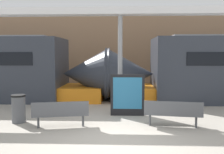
{
  "coord_description": "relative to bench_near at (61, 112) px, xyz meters",
  "views": [
    {
      "loc": [
        0.19,
        -6.38,
        2.27
      ],
      "look_at": [
        -0.22,
        3.35,
        1.4
      ],
      "focal_mm": 40.0,
      "sensor_mm": 36.0,
      "label": 1
    }
  ],
  "objects": [
    {
      "name": "poster_board",
      "position": [
        2.1,
        1.68,
        0.29
      ],
      "size": [
        1.26,
        0.07,
        1.55
      ],
      "color": "black",
      "rests_on": "ground_plane"
    },
    {
      "name": "canopy_beam",
      "position": [
        1.81,
        2.5,
        3.49
      ],
      "size": [
        28.0,
        0.6,
        0.28
      ],
      "primitive_type": "cube",
      "color": "silver",
      "rests_on": "support_column_near"
    },
    {
      "name": "bench_far",
      "position": [
        3.48,
        0.2,
        0.0
      ],
      "size": [
        1.82,
        0.7,
        0.84
      ],
      "rotation": [
        0.0,
        0.0,
        -0.15
      ],
      "color": "#4C4F54",
      "rests_on": "ground_plane"
    },
    {
      "name": "support_column_near",
      "position": [
        1.81,
        2.5,
        1.43
      ],
      "size": [
        0.18,
        0.18,
        3.84
      ],
      "primitive_type": "cylinder",
      "color": "gray",
      "rests_on": "ground_plane"
    },
    {
      "name": "station_wall",
      "position": [
        1.72,
        9.24,
        2.01
      ],
      "size": [
        56.0,
        0.2,
        5.0
      ],
      "primitive_type": "cube",
      "color": "#937051",
      "rests_on": "ground_plane"
    },
    {
      "name": "trash_bin",
      "position": [
        -1.56,
        0.57,
        -0.02
      ],
      "size": [
        0.47,
        0.47,
        0.94
      ],
      "color": "#4C4F54",
      "rests_on": "ground_plane"
    },
    {
      "name": "ground_plane",
      "position": [
        1.72,
        -1.12,
        -0.49
      ],
      "size": [
        60.0,
        60.0,
        0.0
      ],
      "primitive_type": "plane",
      "color": "#A8A093"
    },
    {
      "name": "bench_near",
      "position": [
        0.0,
        0.0,
        0.0
      ],
      "size": [
        1.78,
        0.77,
        0.84
      ],
      "rotation": [
        0.0,
        0.0,
        0.2
      ],
      "color": "#4C4F54",
      "rests_on": "ground_plane"
    }
  ]
}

